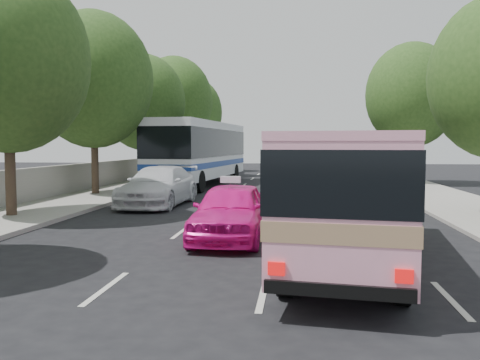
# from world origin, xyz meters

# --- Properties ---
(ground) EXTENTS (120.00, 120.00, 0.00)m
(ground) POSITION_xyz_m (0.00, 0.00, 0.00)
(ground) COLOR black
(ground) RESTS_ON ground
(sidewalk_left) EXTENTS (4.00, 90.00, 0.15)m
(sidewalk_left) POSITION_xyz_m (-8.50, 20.00, 0.07)
(sidewalk_left) COLOR #9E998E
(sidewalk_left) RESTS_ON ground
(sidewalk_right) EXTENTS (4.00, 90.00, 0.12)m
(sidewalk_right) POSITION_xyz_m (8.50, 20.00, 0.06)
(sidewalk_right) COLOR #9E998E
(sidewalk_right) RESTS_ON ground
(low_wall) EXTENTS (0.30, 90.00, 1.50)m
(low_wall) POSITION_xyz_m (-10.30, 20.00, 0.90)
(low_wall) COLOR #9E998E
(low_wall) RESTS_ON sidewalk_left
(tree_left_b) EXTENTS (5.70, 5.70, 8.88)m
(tree_left_b) POSITION_xyz_m (-8.42, 5.94, 5.82)
(tree_left_b) COLOR #38281E
(tree_left_b) RESTS_ON ground
(tree_left_c) EXTENTS (6.00, 6.00, 9.35)m
(tree_left_c) POSITION_xyz_m (-8.62, 13.94, 6.12)
(tree_left_c) COLOR #38281E
(tree_left_c) RESTS_ON ground
(tree_left_d) EXTENTS (5.52, 5.52, 8.60)m
(tree_left_d) POSITION_xyz_m (-8.52, 21.94, 5.63)
(tree_left_d) COLOR #38281E
(tree_left_d) RESTS_ON ground
(tree_left_e) EXTENTS (6.30, 6.30, 9.82)m
(tree_left_e) POSITION_xyz_m (-8.42, 29.94, 6.43)
(tree_left_e) COLOR #38281E
(tree_left_e) RESTS_ON ground
(tree_left_f) EXTENTS (5.88, 5.88, 9.16)m
(tree_left_f) POSITION_xyz_m (-8.62, 37.94, 6.00)
(tree_left_f) COLOR #38281E
(tree_left_f) RESTS_ON ground
(tree_right_far) EXTENTS (6.00, 6.00, 9.35)m
(tree_right_far) POSITION_xyz_m (9.08, 23.94, 6.12)
(tree_right_far) COLOR #38281E
(tree_right_far) RESTS_ON ground
(pink_bus) EXTENTS (3.40, 9.12, 2.84)m
(pink_bus) POSITION_xyz_m (2.76, 0.75, 1.77)
(pink_bus) COLOR pink
(pink_bus) RESTS_ON ground
(pink_taxi) EXTENTS (1.96, 4.70, 1.59)m
(pink_taxi) POSITION_xyz_m (-0.25, 3.00, 0.79)
(pink_taxi) COLOR #F21596
(pink_taxi) RESTS_ON ground
(white_pickup) EXTENTS (2.67, 5.93, 1.69)m
(white_pickup) POSITION_xyz_m (-4.40, 10.52, 0.84)
(white_pickup) COLOR silver
(white_pickup) RESTS_ON ground
(tour_coach_front) EXTENTS (4.10, 13.66, 4.03)m
(tour_coach_front) POSITION_xyz_m (-4.58, 21.01, 2.42)
(tour_coach_front) COLOR silver
(tour_coach_front) RESTS_ON ground
(tour_coach_rear) EXTENTS (3.43, 11.65, 3.43)m
(tour_coach_rear) POSITION_xyz_m (-6.19, 32.22, 2.07)
(tour_coach_rear) COLOR silver
(tour_coach_rear) RESTS_ON ground
(taxi_roof_sign) EXTENTS (0.55, 0.19, 0.18)m
(taxi_roof_sign) POSITION_xyz_m (-0.25, 3.00, 1.68)
(taxi_roof_sign) COLOR silver
(taxi_roof_sign) RESTS_ON pink_taxi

